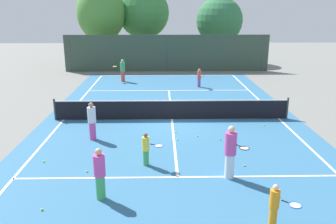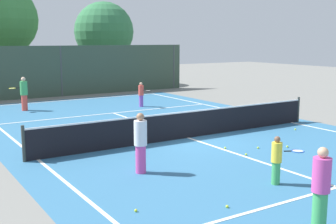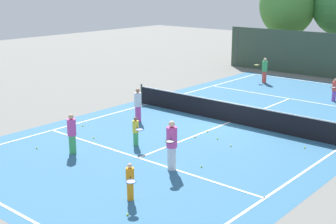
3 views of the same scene
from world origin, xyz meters
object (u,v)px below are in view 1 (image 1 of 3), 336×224
Objects in this scene: player_4 at (92,121)px; tennis_ball_8 at (220,139)px; player_6 at (275,205)px; player_3 at (100,173)px; tennis_ball_0 at (42,210)px; tennis_ball_3 at (44,161)px; player_1 at (230,152)px; player_2 at (146,149)px; tennis_ball_2 at (264,125)px; player_5 at (199,78)px; tennis_ball_7 at (244,165)px; tennis_ball_6 at (197,136)px; tennis_ball_4 at (87,171)px; ball_crate at (176,107)px; tennis_ball_5 at (177,140)px; player_0 at (123,70)px; tennis_ball_1 at (176,132)px.

tennis_ball_8 is at bearing -1.97° from player_4.
player_4 is 1.36× the size of player_6.
player_3 reaches higher than tennis_ball_8.
tennis_ball_3 is at bearing 106.84° from tennis_ball_0.
player_1 is 27.80× the size of tennis_ball_3.
player_2 is 1.01× the size of player_6.
tennis_ball_0 is 1.00× the size of tennis_ball_2.
player_5 is 1.09× the size of player_6.
tennis_ball_7 is at bearing -114.13° from tennis_ball_2.
tennis_ball_2 is 1.00× the size of tennis_ball_6.
player_4 is 8.12m from tennis_ball_2.
player_5 is at bearing 68.44° from tennis_ball_4.
player_5 is at bearing 104.49° from tennis_ball_2.
ball_crate is 8.37m from tennis_ball_4.
player_3 is 4.95m from player_6.
player_3 is 3.73m from tennis_ball_3.
tennis_ball_5 is (-4.27, -1.80, 0.00)m from tennis_ball_2.
player_1 is at bearing -79.93° from ball_crate.
player_2 is 4.11m from tennis_ball_0.
player_3 is at bearing -132.52° from tennis_ball_8.
tennis_ball_2 is 4.64m from tennis_ball_5.
player_3 is at bearing -86.27° from player_0.
player_0 reaches higher than tennis_ball_1.
tennis_ball_5 and tennis_ball_6 have the same top height.
tennis_ball_7 is at bearing 3.65° from tennis_ball_4.
tennis_ball_6 is at bearing 23.10° from tennis_ball_3.
tennis_ball_0 is (-4.19, -10.02, -0.15)m from ball_crate.
player_2 reaches higher than tennis_ball_0.
tennis_ball_8 is (-0.44, 2.63, 0.00)m from tennis_ball_7.
player_0 reaches higher than tennis_ball_0.
tennis_ball_4 is at bearing 174.07° from player_1.
tennis_ball_4 and tennis_ball_7 have the same top height.
tennis_ball_8 is at bearing -143.42° from tennis_ball_2.
tennis_ball_7 is (2.16, -7.28, -0.15)m from ball_crate.
ball_crate is at bearing 145.38° from tennis_ball_2.
player_0 is 19.64m from player_6.
player_6 is at bearing -7.98° from tennis_ball_0.
tennis_ball_7 is (5.91, -15.14, -0.85)m from player_0.
player_5 reaches higher than tennis_ball_4.
tennis_ball_2 is at bearing 36.58° from tennis_ball_8.
player_4 is 4.63m from tennis_ball_6.
tennis_ball_7 is (2.29, -2.63, 0.00)m from tennis_ball_5.
player_2 reaches higher than tennis_ball_5.
player_2 is 3.62m from tennis_ball_6.
tennis_ball_4 is (-4.85, 0.50, -0.91)m from player_1.
player_4 is (-2.42, 2.64, 0.20)m from player_2.
player_5 reaches higher than tennis_ball_2.
player_2 is 18.62× the size of tennis_ball_2.
ball_crate is 5.03m from tennis_ball_2.
ball_crate is at bearing 87.44° from tennis_ball_1.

